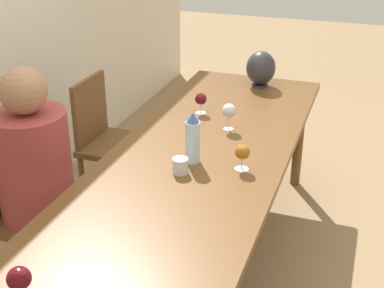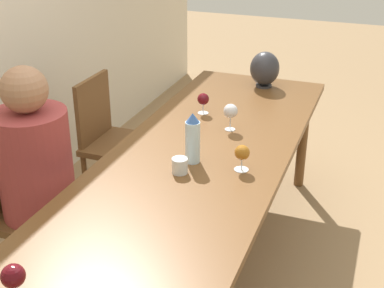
% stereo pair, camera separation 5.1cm
% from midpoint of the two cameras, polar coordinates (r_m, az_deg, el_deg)
% --- Properties ---
extents(ground_plane, '(14.00, 14.00, 0.00)m').
position_cam_midpoint_polar(ground_plane, '(3.12, 0.92, -14.08)').
color(ground_plane, '#937551').
extents(dining_table, '(2.75, 0.89, 0.77)m').
position_cam_midpoint_polar(dining_table, '(2.73, 1.02, -2.66)').
color(dining_table, brown).
rests_on(dining_table, ground_plane).
extents(water_bottle, '(0.07, 0.07, 0.26)m').
position_cam_midpoint_polar(water_bottle, '(2.59, 0.66, 0.58)').
color(water_bottle, silver).
rests_on(water_bottle, dining_table).
extents(water_tumbler, '(0.08, 0.08, 0.08)m').
position_cam_midpoint_polar(water_tumbler, '(2.53, -0.73, -2.33)').
color(water_tumbler, silver).
rests_on(water_tumbler, dining_table).
extents(vase, '(0.20, 0.20, 0.24)m').
position_cam_midpoint_polar(vase, '(3.69, 8.16, 7.95)').
color(vase, '#2D2D33').
rests_on(vase, dining_table).
extents(wine_glass_0, '(0.08, 0.08, 0.15)m').
position_cam_midpoint_polar(wine_glass_0, '(2.97, 4.63, 3.48)').
color(wine_glass_0, silver).
rests_on(wine_glass_0, dining_table).
extents(wine_glass_1, '(0.07, 0.07, 0.13)m').
position_cam_midpoint_polar(wine_glass_1, '(2.54, 5.94, -0.99)').
color(wine_glass_1, silver).
rests_on(wine_glass_1, dining_table).
extents(wine_glass_2, '(0.08, 0.08, 0.16)m').
position_cam_midpoint_polar(wine_glass_2, '(1.81, -17.74, -13.35)').
color(wine_glass_2, silver).
rests_on(wine_glass_2, dining_table).
extents(wine_glass_3, '(0.07, 0.07, 0.13)m').
position_cam_midpoint_polar(wine_glass_3, '(3.20, 1.66, 4.76)').
color(wine_glass_3, silver).
rests_on(wine_glass_3, dining_table).
extents(chair_near, '(0.44, 0.44, 0.90)m').
position_cam_midpoint_polar(chair_near, '(2.92, -16.42, -6.33)').
color(chair_near, brown).
rests_on(chair_near, ground_plane).
extents(chair_far, '(0.44, 0.44, 0.90)m').
position_cam_midpoint_polar(chair_far, '(3.59, -8.03, 0.65)').
color(chair_far, brown).
rests_on(chair_far, ground_plane).
extents(person_near, '(0.37, 0.37, 1.26)m').
position_cam_midpoint_polar(person_near, '(2.79, -15.49, -3.61)').
color(person_near, '#2D2D38').
rests_on(person_near, ground_plane).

